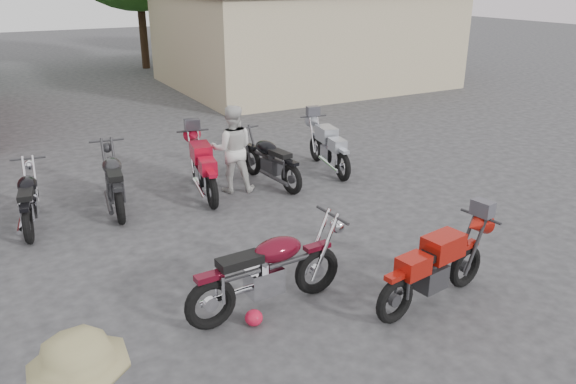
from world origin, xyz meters
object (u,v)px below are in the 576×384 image
sportbike (436,264)px  person_light (232,149)px  row_bike_4 (203,165)px  row_bike_5 (270,157)px  vintage_motorcycle (269,266)px  helmet (254,318)px  row_bike_2 (29,196)px  row_bike_6 (328,145)px  row_bike_3 (114,178)px

sportbike → person_light: size_ratio=1.12×
row_bike_4 → row_bike_5: 1.44m
vintage_motorcycle → person_light: (1.34, 4.25, 0.25)m
helmet → row_bike_2: 5.08m
sportbike → row_bike_4: 5.41m
vintage_motorcycle → person_light: size_ratio=1.23×
sportbike → row_bike_2: sportbike is taller
vintage_motorcycle → row_bike_5: 4.79m
row_bike_2 → row_bike_4: row_bike_4 is taller
helmet → row_bike_2: row_bike_2 is taller
row_bike_6 → row_bike_5: bearing=104.9°
sportbike → row_bike_6: (1.74, 5.34, 0.01)m
sportbike → row_bike_3: (-2.97, 5.39, 0.03)m
row_bike_2 → helmet: bearing=-146.4°
row_bike_4 → row_bike_3: bearing=94.8°
sportbike → person_light: 5.22m
person_light → sportbike: bearing=118.7°
person_light → row_bike_4: bearing=12.9°
helmet → person_light: (1.69, 4.49, 0.78)m
sportbike → row_bike_4: row_bike_4 is taller
helmet → row_bike_2: size_ratio=0.12×
vintage_motorcycle → row_bike_2: bearing=116.3°
vintage_motorcycle → row_bike_3: bearing=99.2°
helmet → row_bike_4: 4.74m
person_light → helmet: bearing=91.0°
vintage_motorcycle → helmet: size_ratio=9.56×
row_bike_3 → row_bike_4: row_bike_4 is taller
vintage_motorcycle → row_bike_3: (-0.98, 4.48, -0.03)m
row_bike_5 → row_bike_4: bearing=78.9°
row_bike_4 → row_bike_6: row_bike_4 is taller
sportbike → row_bike_5: bearing=79.2°
sportbike → row_bike_3: row_bike_3 is taller
helmet → row_bike_5: 5.18m
helmet → row_bike_6: bearing=48.8°
person_light → row_bike_5: bearing=-157.8°
vintage_motorcycle → row_bike_5: size_ratio=1.10×
row_bike_4 → row_bike_6: 3.00m
row_bike_2 → row_bike_5: (4.64, -0.09, 0.02)m
vintage_motorcycle → row_bike_2: 5.00m
row_bike_3 → row_bike_5: (3.15, -0.22, -0.03)m
row_bike_2 → row_bike_4: size_ratio=0.91×
row_bike_2 → row_bike_3: 1.49m
sportbike → row_bike_6: row_bike_6 is taller
person_light → row_bike_2: bearing=20.0°
helmet → sportbike: bearing=-16.1°
helmet → row_bike_5: row_bike_5 is taller
helmet → row_bike_6: size_ratio=0.11×
person_light → vintage_motorcycle: bearing=94.0°
row_bike_5 → vintage_motorcycle: bearing=145.1°
row_bike_4 → sportbike: bearing=-157.2°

